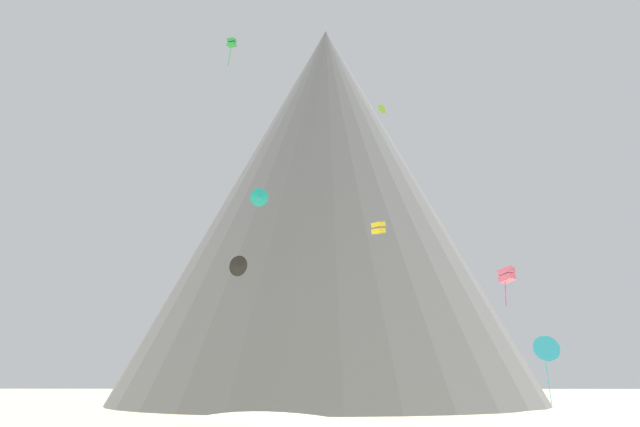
{
  "coord_description": "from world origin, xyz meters",
  "views": [
    {
      "loc": [
        0.79,
        -32.29,
        4.22
      ],
      "look_at": [
        -0.69,
        45.13,
        24.16
      ],
      "focal_mm": 35.62,
      "sensor_mm": 36.0,
      "label": 1
    }
  ],
  "objects_px": {
    "kite_lime_high": "(381,110)",
    "kite_yellow_mid": "(378,228)",
    "rock_massif": "(328,207)",
    "kite_rainbow_low": "(507,275)",
    "kite_black_mid": "(239,266)",
    "kite_teal_mid": "(259,197)",
    "kite_cyan_low": "(546,349)",
    "kite_green_high": "(232,43)"
  },
  "relations": [
    {
      "from": "kite_black_mid",
      "to": "kite_teal_mid",
      "type": "relative_size",
      "value": 0.83
    },
    {
      "from": "kite_black_mid",
      "to": "kite_cyan_low",
      "type": "relative_size",
      "value": 0.3
    },
    {
      "from": "kite_green_high",
      "to": "kite_cyan_low",
      "type": "distance_m",
      "value": 44.86
    },
    {
      "from": "kite_yellow_mid",
      "to": "kite_cyan_low",
      "type": "relative_size",
      "value": 0.23
    },
    {
      "from": "kite_lime_high",
      "to": "kite_cyan_low",
      "type": "relative_size",
      "value": 0.22
    },
    {
      "from": "rock_massif",
      "to": "kite_teal_mid",
      "type": "bearing_deg",
      "value": -103.99
    },
    {
      "from": "rock_massif",
      "to": "kite_green_high",
      "type": "bearing_deg",
      "value": -102.79
    },
    {
      "from": "kite_lime_high",
      "to": "kite_teal_mid",
      "type": "xyz_separation_m",
      "value": [
        -15.4,
        -5.94,
        -13.86
      ]
    },
    {
      "from": "rock_massif",
      "to": "kite_green_high",
      "type": "height_order",
      "value": "rock_massif"
    },
    {
      "from": "kite_lime_high",
      "to": "kite_cyan_low",
      "type": "distance_m",
      "value": 38.72
    },
    {
      "from": "kite_green_high",
      "to": "kite_yellow_mid",
      "type": "distance_m",
      "value": 25.61
    },
    {
      "from": "kite_rainbow_low",
      "to": "kite_cyan_low",
      "type": "relative_size",
      "value": 0.6
    },
    {
      "from": "kite_black_mid",
      "to": "kite_teal_mid",
      "type": "xyz_separation_m",
      "value": [
        -0.04,
        15.06,
        10.93
      ]
    },
    {
      "from": "rock_massif",
      "to": "kite_rainbow_low",
      "type": "distance_m",
      "value": 50.57
    },
    {
      "from": "kite_rainbow_low",
      "to": "kite_teal_mid",
      "type": "height_order",
      "value": "kite_teal_mid"
    },
    {
      "from": "kite_yellow_mid",
      "to": "kite_rainbow_low",
      "type": "relative_size",
      "value": 0.39
    },
    {
      "from": "kite_lime_high",
      "to": "kite_black_mid",
      "type": "distance_m",
      "value": 35.94
    },
    {
      "from": "kite_yellow_mid",
      "to": "kite_cyan_low",
      "type": "bearing_deg",
      "value": -130.43
    },
    {
      "from": "kite_cyan_low",
      "to": "rock_massif",
      "type": "bearing_deg",
      "value": -61.13
    },
    {
      "from": "rock_massif",
      "to": "kite_rainbow_low",
      "type": "relative_size",
      "value": 23.79
    },
    {
      "from": "kite_lime_high",
      "to": "kite_yellow_mid",
      "type": "height_order",
      "value": "kite_lime_high"
    },
    {
      "from": "kite_cyan_low",
      "to": "kite_rainbow_low",
      "type": "bearing_deg",
      "value": 13.08
    },
    {
      "from": "kite_yellow_mid",
      "to": "kite_rainbow_low",
      "type": "bearing_deg",
      "value": -131.58
    },
    {
      "from": "kite_yellow_mid",
      "to": "kite_cyan_low",
      "type": "xyz_separation_m",
      "value": [
        15.95,
        1.77,
        -11.63
      ]
    },
    {
      "from": "rock_massif",
      "to": "kite_teal_mid",
      "type": "xyz_separation_m",
      "value": [
        -8.05,
        -32.33,
        -7.46
      ]
    },
    {
      "from": "kite_green_high",
      "to": "kite_cyan_low",
      "type": "height_order",
      "value": "kite_green_high"
    },
    {
      "from": "kite_green_high",
      "to": "kite_teal_mid",
      "type": "relative_size",
      "value": 1.37
    },
    {
      "from": "kite_green_high",
      "to": "kite_rainbow_low",
      "type": "height_order",
      "value": "kite_green_high"
    },
    {
      "from": "kite_lime_high",
      "to": "kite_yellow_mid",
      "type": "relative_size",
      "value": 0.97
    },
    {
      "from": "kite_black_mid",
      "to": "rock_massif",
      "type": "bearing_deg",
      "value": 39.03
    },
    {
      "from": "rock_massif",
      "to": "kite_teal_mid",
      "type": "relative_size",
      "value": 38.96
    },
    {
      "from": "rock_massif",
      "to": "kite_yellow_mid",
      "type": "distance_m",
      "value": 47.12
    },
    {
      "from": "kite_teal_mid",
      "to": "kite_green_high",
      "type": "bearing_deg",
      "value": -120.11
    },
    {
      "from": "kite_lime_high",
      "to": "kite_teal_mid",
      "type": "distance_m",
      "value": 21.56
    },
    {
      "from": "kite_lime_high",
      "to": "kite_rainbow_low",
      "type": "relative_size",
      "value": 0.37
    },
    {
      "from": "kite_green_high",
      "to": "kite_rainbow_low",
      "type": "bearing_deg",
      "value": 19.9
    },
    {
      "from": "kite_yellow_mid",
      "to": "kite_black_mid",
      "type": "relative_size",
      "value": 0.76
    },
    {
      "from": "kite_yellow_mid",
      "to": "kite_green_high",
      "type": "bearing_deg",
      "value": 41.77
    },
    {
      "from": "kite_lime_high",
      "to": "kite_green_high",
      "type": "distance_m",
      "value": 24.93
    },
    {
      "from": "kite_cyan_low",
      "to": "kite_black_mid",
      "type": "bearing_deg",
      "value": 11.37
    },
    {
      "from": "kite_yellow_mid",
      "to": "kite_teal_mid",
      "type": "bearing_deg",
      "value": 0.42
    },
    {
      "from": "kite_green_high",
      "to": "kite_cyan_low",
      "type": "xyz_separation_m",
      "value": [
        31.22,
        1.37,
        -32.18
      ]
    }
  ]
}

